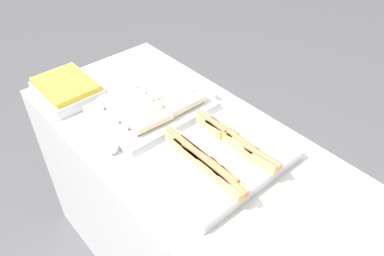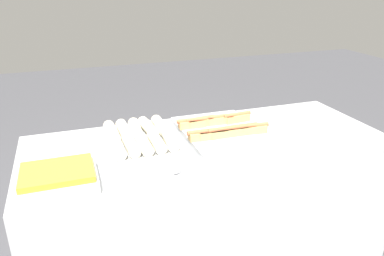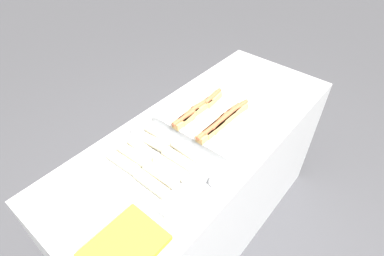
{
  "view_description": "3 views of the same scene",
  "coord_description": "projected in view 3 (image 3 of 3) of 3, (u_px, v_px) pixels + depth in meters",
  "views": [
    {
      "loc": [
        0.71,
        -0.7,
        1.91
      ],
      "look_at": [
        -0.09,
        0.0,
        1.01
      ],
      "focal_mm": 35.0,
      "sensor_mm": 36.0,
      "label": 1
    },
    {
      "loc": [
        -0.63,
        -1.55,
        1.69
      ],
      "look_at": [
        -0.09,
        0.0,
        1.01
      ],
      "focal_mm": 35.0,
      "sensor_mm": 36.0,
      "label": 2
    },
    {
      "loc": [
        -0.93,
        -0.71,
        2.0
      ],
      "look_at": [
        -0.09,
        0.0,
        1.01
      ],
      "focal_mm": 28.0,
      "sensor_mm": 36.0,
      "label": 3
    }
  ],
  "objects": [
    {
      "name": "counter",
      "position": [
        201.0,
        185.0,
        1.9
      ],
      "size": [
        1.77,
        0.72,
        0.93
      ],
      "color": "silver",
      "rests_on": "ground_plane"
    },
    {
      "name": "serving_spoon_far",
      "position": [
        132.0,
        133.0,
        1.55
      ],
      "size": [
        0.26,
        0.05,
        0.05
      ],
      "color": "silver",
      "rests_on": "counter"
    },
    {
      "name": "tray_hotdogs",
      "position": [
        211.0,
        120.0,
        1.59
      ],
      "size": [
        0.41,
        0.5,
        0.1
      ],
      "color": "silver",
      "rests_on": "counter"
    },
    {
      "name": "tray_wraps",
      "position": [
        157.0,
        162.0,
        1.36
      ],
      "size": [
        0.36,
        0.45,
        0.1
      ],
      "color": "silver",
      "rests_on": "counter"
    },
    {
      "name": "ground_plane",
      "position": [
        200.0,
        224.0,
        2.21
      ],
      "size": [
        12.0,
        12.0,
        0.0
      ],
      "primitive_type": "plane",
      "color": "#4C4C51"
    },
    {
      "name": "tray_side_front",
      "position": [
        126.0,
        250.0,
        1.06
      ],
      "size": [
        0.29,
        0.23,
        0.07
      ],
      "color": "silver",
      "rests_on": "counter"
    },
    {
      "name": "serving_spoon_near",
      "position": [
        211.0,
        185.0,
        1.29
      ],
      "size": [
        0.25,
        0.05,
        0.05
      ],
      "color": "silver",
      "rests_on": "counter"
    }
  ]
}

